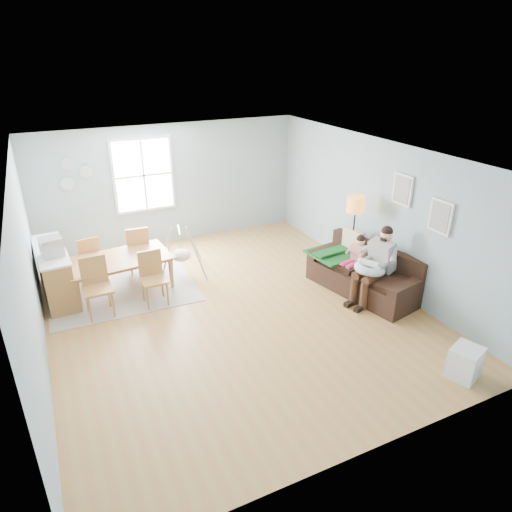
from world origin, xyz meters
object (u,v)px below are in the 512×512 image
chair_ne (138,246)px  counter (55,273)px  toddler (356,253)px  monitor (51,247)px  floor_lamp (355,211)px  sofa (365,276)px  dining_table (121,275)px  baby_swing (181,255)px  chair_se (152,274)px  chair_nw (90,256)px  chair_sw (96,282)px  father (376,263)px  storage_cube (465,363)px

chair_ne → counter: bearing=-168.3°
toddler → monitor: bearing=160.8°
floor_lamp → counter: bearing=162.2°
floor_lamp → sofa: bearing=-97.8°
dining_table → baby_swing: baby_swing is taller
chair_se → chair_nw: (-0.89, 1.32, -0.02)m
chair_se → baby_swing: (0.77, 0.85, -0.12)m
sofa → chair_sw: chair_sw is taller
toddler → father: bearing=-84.3°
storage_cube → baby_swing: bearing=118.4°
chair_nw → monitor: 1.09m
toddler → chair_se: (-3.54, 1.12, -0.17)m
father → chair_se: father is taller
chair_se → counter: bearing=148.2°
chair_ne → counter: (-1.58, -0.33, -0.09)m
dining_table → monitor: 1.32m
chair_se → baby_swing: 1.16m
chair_se → counter: 1.82m
dining_table → counter: (-1.10, 0.30, 0.15)m
father → dining_table: 4.66m
chair_se → chair_ne: size_ratio=0.97×
father → counter: father is taller
storage_cube → dining_table: dining_table is taller
father → chair_nw: father is taller
chair_sw → counter: (-0.61, 0.93, -0.11)m
dining_table → father: bearing=-34.9°
sofa → chair_sw: bearing=163.8°
sofa → father: father is taller
sofa → chair_sw: (-4.60, 1.34, 0.29)m
sofa → baby_swing: (-2.88, 2.15, 0.12)m
father → toddler: bearing=95.7°
sofa → chair_ne: chair_ne is taller
floor_lamp → chair_nw: floor_lamp is taller
counter → chair_se: bearing=-31.8°
floor_lamp → monitor: 5.44m
dining_table → chair_ne: size_ratio=1.88×
toddler → monitor: size_ratio=2.09×
chair_nw → dining_table: bearing=-56.3°
counter → toddler: bearing=-22.2°
baby_swing → counter: bearing=177.2°
chair_ne → baby_swing: 0.87m
father → monitor: size_ratio=3.47×
chair_nw → chair_ne: 0.93m
father → baby_swing: size_ratio=1.21×
father → toddler: 0.51m
monitor → chair_se: bearing=-22.9°
storage_cube → counter: (-4.89, 4.86, 0.25)m
father → storage_cube: size_ratio=2.66×
chair_sw → chair_nw: (0.05, 1.29, -0.06)m
toddler → chair_se: toddler is taller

